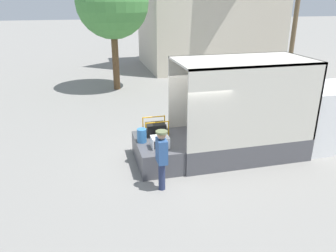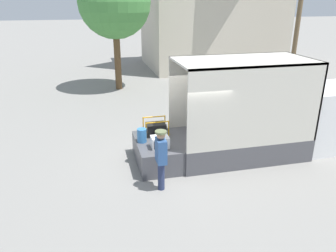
{
  "view_description": "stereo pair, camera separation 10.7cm",
  "coord_description": "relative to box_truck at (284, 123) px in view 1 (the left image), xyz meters",
  "views": [
    {
      "loc": [
        -2.53,
        -8.92,
        4.77
      ],
      "look_at": [
        -0.33,
        -0.2,
        1.28
      ],
      "focal_mm": 35.0,
      "sensor_mm": 36.0,
      "label": 1
    },
    {
      "loc": [
        -2.43,
        -8.95,
        4.77
      ],
      "look_at": [
        -0.33,
        -0.2,
        1.28
      ],
      "focal_mm": 35.0,
      "sensor_mm": 36.0,
      "label": 2
    }
  ],
  "objects": [
    {
      "name": "worker_person",
      "position": [
        -4.53,
        -1.51,
        0.1
      ],
      "size": [
        0.3,
        0.44,
        1.68
      ],
      "color": "navy",
      "rests_on": "ground"
    },
    {
      "name": "portable_generator",
      "position": [
        -4.23,
        0.5,
        0.01
      ],
      "size": [
        0.75,
        0.55,
        0.54
      ],
      "color": "black",
      "rests_on": "tailgate_deck"
    },
    {
      "name": "box_truck",
      "position": [
        0.0,
        0.0,
        0.0
      ],
      "size": [
        6.3,
        2.12,
        3.11
      ],
      "color": "white",
      "rests_on": "ground"
    },
    {
      "name": "ground_plane",
      "position": [
        -3.7,
        0.0,
        -0.93
      ],
      "size": [
        160.0,
        160.0,
        0.0
      ],
      "primitive_type": "plane",
      "color": "gray"
    },
    {
      "name": "utility_pole",
      "position": [
        6.26,
        9.22,
        2.85
      ],
      "size": [
        1.8,
        0.28,
        7.24
      ],
      "color": "brown",
      "rests_on": "ground"
    },
    {
      "name": "microwave",
      "position": [
        -4.33,
        -0.44,
        -0.03
      ],
      "size": [
        0.51,
        0.4,
        0.34
      ],
      "color": "white",
      "rests_on": "tailgate_deck"
    },
    {
      "name": "tailgate_deck",
      "position": [
        -4.33,
        0.0,
        -0.56
      ],
      "size": [
        1.26,
        2.02,
        0.73
      ],
      "primitive_type": "cube",
      "color": "#4C4C51",
      "rests_on": "ground"
    },
    {
      "name": "street_tree",
      "position": [
        -4.6,
        9.39,
        3.7
      ],
      "size": [
        3.8,
        3.8,
        6.55
      ],
      "color": "brown",
      "rests_on": "ground"
    },
    {
      "name": "orange_bucket",
      "position": [
        -4.77,
        0.08,
        0.01
      ],
      "size": [
        0.29,
        0.29,
        0.42
      ],
      "color": "#3370B2",
      "rests_on": "tailgate_deck"
    }
  ]
}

